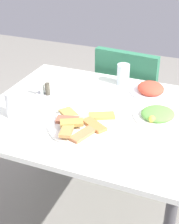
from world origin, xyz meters
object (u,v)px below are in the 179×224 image
Objects in this scene: soda_can at (13,105)px; paper_napkin at (102,99)px; salad_plate_greens at (151,89)px; fork at (101,100)px; salad_plate_rice at (158,115)px; dining_table at (93,127)px; pide_platter at (82,125)px; dining_chair at (130,103)px; drinking_glass at (123,74)px; spoon at (103,97)px; condiment_caddy at (45,92)px.

paper_napkin is (0.33, 0.32, -0.06)m from soda_can.
paper_napkin is at bearing -142.09° from salad_plate_greens.
fork is at bearing -90.00° from paper_napkin.
dining_table is at bearing -168.88° from salad_plate_rice.
pide_platter is 0.29m from paper_napkin.
pide_platter is at bearing -90.58° from dining_chair.
paper_napkin is (-0.04, -0.22, -0.06)m from drinking_glass.
dining_chair is 5.04× the size of spoon.
dining_chair is 0.84m from pide_platter.
dining_table is at bearing -11.09° from condiment_caddy.
dining_table is 0.33m from condiment_caddy.
salad_plate_rice is 1.93× the size of drinking_glass.
pide_platter is 1.40× the size of salad_plate_rice.
soda_can is at bearing -112.94° from dining_chair.
soda_can is (-0.34, -0.18, 0.15)m from dining_table.
dining_chair is 5.82× the size of paper_napkin.
dining_chair is (0.01, 0.64, -0.18)m from dining_table.
pide_platter is at bearing -105.80° from spoon.
salad_plate_greens is 1.22× the size of spoon.
dining_chair is 2.85× the size of pide_platter.
salad_plate_greens reaches higher than salad_plate_rice.
drinking_glass is (-0.17, 0.05, 0.04)m from salad_plate_greens.
pide_platter is at bearing -87.87° from dining_table.
dining_chair is 7.70× the size of drinking_glass.
dining_table is at bearing 92.13° from pide_platter.
dining_chair reaches higher than salad_plate_rice.
paper_napkin is (-0.22, -0.17, -0.02)m from salad_plate_greens.
drinking_glass is at bearing 55.58° from soda_can.
spoon is (-0.04, -0.20, -0.05)m from drinking_glass.
salad_plate_rice is at bearing -63.86° from dining_chair.
salad_plate_greens is at bearing 37.91° from paper_napkin.
dining_table is 0.41m from soda_can.
condiment_caddy is (-0.51, -0.25, 0.01)m from salad_plate_greens.
dining_chair is at bearing 61.90° from condiment_caddy.
condiment_caddy reaches higher than salad_plate_rice.
soda_can reaches higher than salad_plate_greens.
salad_plate_greens is at bearing 55.91° from dining_table.
pide_platter reaches higher than paper_napkin.
soda_can reaches higher than salad_plate_rice.
condiment_caddy is (-0.30, 0.21, 0.01)m from pide_platter.
condiment_caddy is (-0.29, -0.10, 0.02)m from spoon.
dining_table is at bearing -86.56° from paper_napkin.
salad_plate_rice is 0.40m from drinking_glass.
pide_platter is 0.31m from spoon.
soda_can is 0.71× the size of fork.
spoon is at bearing 162.47° from salad_plate_rice.
fork is at bearing -108.40° from spoon.
salad_plate_rice is 0.32m from paper_napkin.
fork is at bearing -139.23° from salad_plate_greens.
salad_plate_greens is 1.41× the size of paper_napkin.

